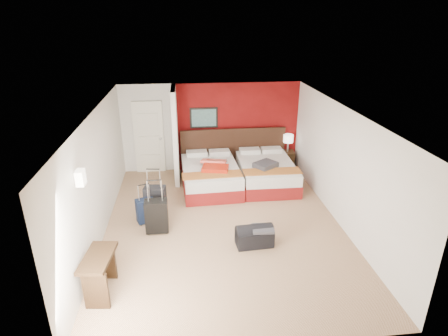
{
  "coord_description": "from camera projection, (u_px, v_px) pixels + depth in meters",
  "views": [
    {
      "loc": [
        -0.76,
        -6.94,
        4.22
      ],
      "look_at": [
        0.1,
        0.8,
        1.0
      ],
      "focal_mm": 29.85,
      "sensor_mm": 36.0,
      "label": 1
    }
  ],
  "objects": [
    {
      "name": "desk",
      "position": [
        100.0,
        274.0,
        5.98
      ],
      "size": [
        0.52,
        0.89,
        0.71
      ],
      "primitive_type": "cube",
      "rotation": [
        0.0,
        0.0,
        -0.12
      ],
      "color": "black",
      "rests_on": "ground"
    },
    {
      "name": "red_accent_panel",
      "position": [
        237.0,
        127.0,
        10.63
      ],
      "size": [
        3.5,
        0.04,
        2.5
      ],
      "primitive_type": "cube",
      "color": "maroon",
      "rests_on": "ground"
    },
    {
      "name": "entry_door",
      "position": [
        149.0,
        137.0,
        10.43
      ],
      "size": [
        0.82,
        0.06,
        2.05
      ],
      "primitive_type": "cube",
      "color": "silver",
      "rests_on": "ground"
    },
    {
      "name": "table_lamp",
      "position": [
        288.0,
        143.0,
        10.68
      ],
      "size": [
        0.35,
        0.35,
        0.5
      ],
      "primitive_type": "cylinder",
      "rotation": [
        0.0,
        0.0,
        -0.28
      ],
      "color": "silver",
      "rests_on": "nightstand"
    },
    {
      "name": "bed_left",
      "position": [
        211.0,
        177.0,
        9.7
      ],
      "size": [
        1.51,
        2.1,
        0.61
      ],
      "primitive_type": "cube",
      "rotation": [
        0.0,
        0.0,
        0.04
      ],
      "color": "silver",
      "rests_on": "ground"
    },
    {
      "name": "ground",
      "position": [
        224.0,
        225.0,
        8.06
      ],
      "size": [
        6.5,
        6.5,
        0.0
      ],
      "primitive_type": "plane",
      "color": "tan",
      "rests_on": "ground"
    },
    {
      "name": "partition_wall",
      "position": [
        175.0,
        135.0,
        9.88
      ],
      "size": [
        0.12,
        1.2,
        2.5
      ],
      "primitive_type": "cube",
      "color": "silver",
      "rests_on": "ground"
    },
    {
      "name": "room_walls",
      "position": [
        158.0,
        151.0,
        8.74
      ],
      "size": [
        5.02,
        6.52,
        2.5
      ],
      "color": "silver",
      "rests_on": "ground"
    },
    {
      "name": "suitcase_navy",
      "position": [
        146.0,
        212.0,
        8.06
      ],
      "size": [
        0.44,
        0.36,
        0.53
      ],
      "primitive_type": "cube",
      "rotation": [
        0.0,
        0.0,
        0.37
      ],
      "color": "black",
      "rests_on": "ground"
    },
    {
      "name": "jacket_bundle",
      "position": [
        266.0,
        165.0,
        9.48
      ],
      "size": [
        0.7,
        0.67,
        0.13
      ],
      "primitive_type": "cube",
      "rotation": [
        0.0,
        0.0,
        0.63
      ],
      "color": "#3B3A40",
      "rests_on": "bed_right"
    },
    {
      "name": "suitcase_charcoal",
      "position": [
        156.0,
        202.0,
        8.3
      ],
      "size": [
        0.5,
        0.35,
        0.68
      ],
      "primitive_type": "cube",
      "rotation": [
        0.0,
        0.0,
        -0.15
      ],
      "color": "black",
      "rests_on": "ground"
    },
    {
      "name": "suitcase_black",
      "position": [
        157.0,
        217.0,
        7.67
      ],
      "size": [
        0.47,
        0.29,
        0.7
      ],
      "primitive_type": "cube",
      "rotation": [
        0.0,
        0.0,
        0.0
      ],
      "color": "black",
      "rests_on": "ground"
    },
    {
      "name": "bed_right",
      "position": [
        266.0,
        173.0,
        9.9
      ],
      "size": [
        1.44,
        2.04,
        0.61
      ],
      "primitive_type": "cube",
      "rotation": [
        0.0,
        0.0,
        -0.01
      ],
      "color": "white",
      "rests_on": "ground"
    },
    {
      "name": "duffel_bag",
      "position": [
        254.0,
        237.0,
        7.3
      ],
      "size": [
        0.74,
        0.43,
        0.36
      ],
      "primitive_type": "cube",
      "rotation": [
        0.0,
        0.0,
        0.07
      ],
      "color": "black",
      "rests_on": "ground"
    },
    {
      "name": "jacket_draped",
      "position": [
        263.0,
        229.0,
        7.19
      ],
      "size": [
        0.43,
        0.37,
        0.06
      ],
      "primitive_type": "cube",
      "rotation": [
        0.0,
        0.0,
        -0.06
      ],
      "color": "#3A3A3F",
      "rests_on": "duffel_bag"
    },
    {
      "name": "nightstand",
      "position": [
        287.0,
        160.0,
        10.89
      ],
      "size": [
        0.43,
        0.43,
        0.55
      ],
      "primitive_type": "cube",
      "rotation": [
        0.0,
        0.0,
        -0.1
      ],
      "color": "black",
      "rests_on": "ground"
    },
    {
      "name": "red_suitcase_open",
      "position": [
        215.0,
        165.0,
        9.48
      ],
      "size": [
        0.82,
        1.0,
        0.11
      ],
      "primitive_type": "cube",
      "rotation": [
        0.0,
        0.0,
        -0.22
      ],
      "color": "red",
      "rests_on": "bed_left"
    }
  ]
}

